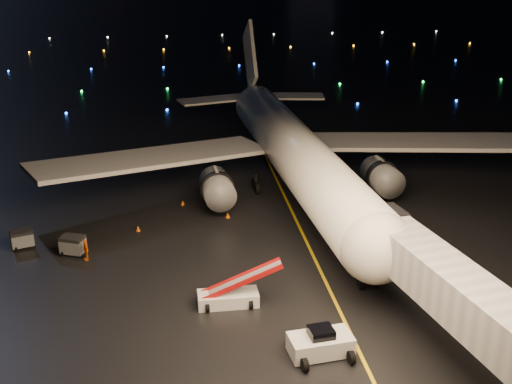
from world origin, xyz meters
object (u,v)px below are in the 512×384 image
belt_loader (228,286)px  baggage_cart_1 (22,239)px  baggage_cart_0 (73,245)px  crew_c (86,249)px  pushback_tug (321,341)px  airliner (289,117)px

belt_loader → baggage_cart_1: belt_loader is taller
baggage_cart_0 → crew_c: bearing=-23.3°
crew_c → baggage_cart_1: bearing=-136.9°
pushback_tug → crew_c: size_ratio=2.17×
pushback_tug → baggage_cart_0: (-17.57, 16.75, -0.14)m
airliner → belt_loader: airliner is taller
pushback_tug → belt_loader: (-5.31, 6.84, 0.61)m
airliner → crew_c: bearing=-145.8°
airliner → pushback_tug: airliner is taller
crew_c → baggage_cart_0: size_ratio=0.97×
airliner → pushback_tug: 31.93m
baggage_cart_1 → baggage_cart_0: bearing=-42.6°
airliner → pushback_tug: size_ratio=13.35×
belt_loader → airliner: bearing=69.5°
pushback_tug → crew_c: bearing=129.6°
crew_c → baggage_cart_0: (-1.20, 1.19, -0.11)m
belt_loader → pushback_tug: bearing=-52.7°
airliner → belt_loader: 26.44m
airliner → pushback_tug: (-3.48, -31.03, -6.67)m
baggage_cart_1 → pushback_tug: bearing=-59.5°
airliner → pushback_tug: bearing=-100.1°
crew_c → belt_loader: bearing=33.6°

